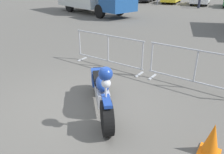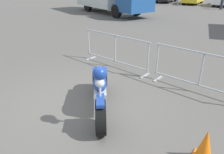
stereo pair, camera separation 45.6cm
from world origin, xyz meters
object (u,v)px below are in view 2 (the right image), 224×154
object	(u,v)px
crowd_barrier_near	(115,50)
crowd_barrier_far	(201,72)
motorcycle	(100,89)
traffic_cone	(205,146)

from	to	relation	value
crowd_barrier_near	crowd_barrier_far	size ratio (longest dim) A/B	1.00
motorcycle	traffic_cone	xyz separation A→B (m)	(2.30, -0.05, -0.21)
motorcycle	crowd_barrier_near	bearing A→B (deg)	168.55
motorcycle	crowd_barrier_far	xyz separation A→B (m)	(1.38, 2.20, 0.06)
crowd_barrier_far	crowd_barrier_near	bearing A→B (deg)	180.00
crowd_barrier_near	traffic_cone	xyz separation A→B (m)	(3.67, -2.25, -0.27)
crowd_barrier_near	traffic_cone	world-z (taller)	crowd_barrier_near
motorcycle	traffic_cone	distance (m)	2.31
motorcycle	crowd_barrier_near	world-z (taller)	motorcycle
crowd_barrier_far	traffic_cone	bearing A→B (deg)	-67.85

